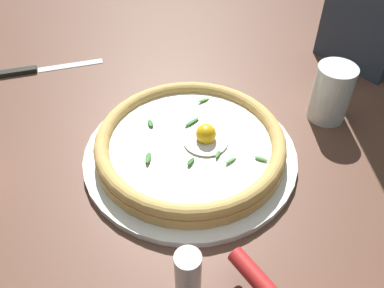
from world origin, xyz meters
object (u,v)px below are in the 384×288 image
object	(u,v)px
pizza	(192,145)
drinking_glass	(330,97)
pepper_shaker	(188,277)
table_knife	(33,70)

from	to	relation	value
pizza	drinking_glass	xyz separation A→B (m)	(-0.14, -0.23, 0.01)
pizza	pepper_shaker	bearing A→B (deg)	124.59
table_knife	pepper_shaker	size ratio (longest dim) A/B	2.07
drinking_glass	pepper_shaker	world-z (taller)	drinking_glass
table_knife	pepper_shaker	xyz separation A→B (m)	(-0.56, 0.21, 0.04)
pizza	drinking_glass	distance (m)	0.27
pepper_shaker	drinking_glass	bearing A→B (deg)	-90.08
pizza	pepper_shaker	world-z (taller)	pepper_shaker
pepper_shaker	pizza	bearing A→B (deg)	-55.41
drinking_glass	pepper_shaker	size ratio (longest dim) A/B	1.18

